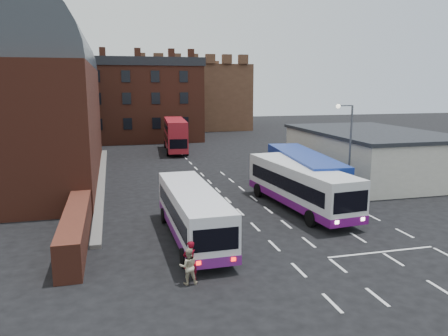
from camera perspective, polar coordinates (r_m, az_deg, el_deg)
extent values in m
plane|color=black|center=(24.42, 5.89, -9.41)|extent=(180.00, 180.00, 0.00)
cube|color=#602B1E|center=(43.25, -24.33, 5.36)|extent=(12.00, 28.00, 10.00)
cylinder|color=#1E2328|center=(43.14, -24.86, 11.97)|extent=(12.00, 26.00, 12.00)
cube|color=#602B1E|center=(24.74, -18.80, -7.48)|extent=(1.20, 10.00, 1.80)
cube|color=beige|center=(42.77, 18.47, 1.66)|extent=(10.00, 16.00, 4.00)
cube|color=#282B30|center=(42.51, 18.64, 4.45)|extent=(10.40, 16.40, 0.30)
cube|color=brown|center=(67.56, -12.71, 8.13)|extent=(22.00, 10.00, 11.00)
cube|color=brown|center=(88.61, -5.27, 9.27)|extent=(22.00, 22.00, 12.00)
cube|color=white|center=(24.11, -4.12, -5.55)|extent=(2.55, 10.34, 2.34)
cube|color=black|center=(24.07, -4.13, -5.23)|extent=(2.58, 9.14, 0.84)
cylinder|color=black|center=(27.36, -7.87, -6.17)|extent=(0.28, 0.94, 0.94)
cylinder|color=black|center=(20.91, -5.26, -11.60)|extent=(0.28, 0.94, 0.94)
cylinder|color=black|center=(27.74, -3.06, -5.84)|extent=(0.28, 0.94, 0.94)
cylinder|color=black|center=(21.40, 1.02, -11.01)|extent=(0.28, 0.94, 0.94)
cube|color=silver|center=(30.16, 9.89, -2.02)|extent=(3.68, 11.48, 2.56)
cube|color=black|center=(30.13, 9.90, -1.73)|extent=(3.62, 10.29, 0.92)
cylinder|color=black|center=(28.26, 15.72, -5.84)|extent=(0.39, 1.05, 1.03)
cylinder|color=black|center=(34.46, 8.37, -2.54)|extent=(0.39, 1.05, 1.03)
cylinder|color=black|center=(26.88, 11.25, -6.50)|extent=(0.39, 1.05, 1.03)
cylinder|color=black|center=(33.34, 4.48, -2.91)|extent=(0.39, 1.05, 1.03)
cube|color=navy|center=(34.01, 10.35, -0.41)|extent=(3.94, 12.09, 2.70)
cube|color=black|center=(33.98, 10.36, -0.14)|extent=(3.87, 10.90, 0.97)
cylinder|color=black|center=(31.34, 14.79, -4.09)|extent=(0.41, 1.11, 1.08)
cylinder|color=black|center=(38.60, 10.21, -1.10)|extent=(0.41, 1.11, 1.08)
cylinder|color=black|center=(30.40, 10.09, -4.36)|extent=(0.41, 1.11, 1.08)
cylinder|color=black|center=(37.85, 6.33, -1.24)|extent=(0.41, 1.11, 1.08)
cube|color=#AC1C27|center=(55.55, -6.37, 4.45)|extent=(3.07, 10.38, 3.63)
cube|color=black|center=(55.61, -6.36, 3.93)|extent=(3.04, 9.19, 0.84)
cylinder|color=black|center=(52.66, -4.82, 2.14)|extent=(0.33, 0.95, 0.93)
cylinder|color=black|center=(59.45, -5.45, 3.13)|extent=(0.33, 0.95, 0.93)
cylinder|color=black|center=(52.50, -7.36, 2.06)|extent=(0.33, 0.95, 0.93)
cylinder|color=black|center=(59.31, -7.69, 3.06)|extent=(0.33, 0.95, 0.93)
cylinder|color=#4C4F55|center=(33.03, 16.12, 1.81)|extent=(0.14, 0.14, 6.96)
cylinder|color=#4C4F55|center=(32.31, 15.58, 7.86)|extent=(1.22, 0.24, 0.09)
sphere|color=#FFF2CC|center=(31.95, 14.70, 7.80)|extent=(0.31, 0.31, 0.31)
imported|color=maroon|center=(19.44, -4.38, -11.96)|extent=(0.70, 0.50, 1.82)
imported|color=tan|center=(19.16, -4.68, -12.66)|extent=(0.83, 0.67, 1.61)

